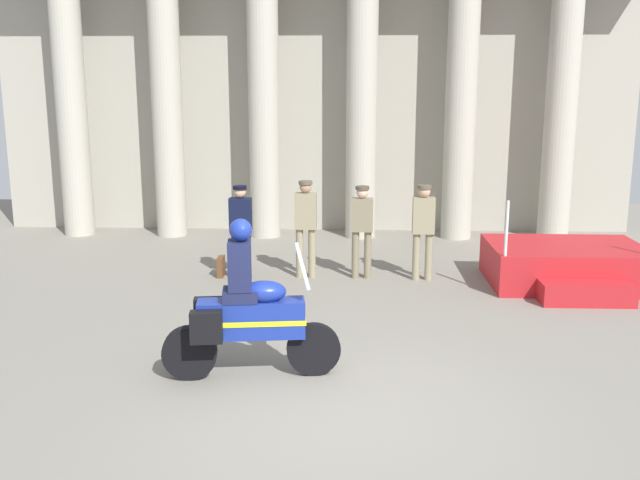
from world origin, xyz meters
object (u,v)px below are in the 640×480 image
(officer_in_row_0, at_px, (241,224))
(briefcase_on_ground, at_px, (221,267))
(reviewing_stand, at_px, (567,266))
(officer_in_row_3, at_px, (423,225))
(motorcycle_with_rider, at_px, (245,313))
(officer_in_row_2, at_px, (362,224))
(officer_in_row_1, at_px, (306,221))

(officer_in_row_0, height_order, briefcase_on_ground, officer_in_row_0)
(reviewing_stand, bearing_deg, officer_in_row_3, 174.98)
(motorcycle_with_rider, bearing_deg, officer_in_row_2, 65.48)
(officer_in_row_1, relative_size, officer_in_row_3, 1.03)
(officer_in_row_1, height_order, briefcase_on_ground, officer_in_row_1)
(officer_in_row_1, xyz_separation_m, officer_in_row_3, (2.06, -0.09, -0.03))
(officer_in_row_1, relative_size, officer_in_row_2, 1.05)
(officer_in_row_1, height_order, motorcycle_with_rider, motorcycle_with_rider)
(reviewing_stand, height_order, briefcase_on_ground, reviewing_stand)
(motorcycle_with_rider, bearing_deg, officer_in_row_3, 53.64)
(officer_in_row_0, distance_m, officer_in_row_1, 1.14)
(officer_in_row_0, bearing_deg, motorcycle_with_rider, 100.10)
(officer_in_row_0, relative_size, officer_in_row_2, 1.01)
(officer_in_row_2, xyz_separation_m, officer_in_row_3, (1.07, -0.07, 0.02))
(motorcycle_with_rider, relative_size, briefcase_on_ground, 5.80)
(officer_in_row_1, relative_size, motorcycle_with_rider, 0.83)
(briefcase_on_ground, bearing_deg, motorcycle_with_rider, -76.13)
(officer_in_row_1, distance_m, motorcycle_with_rider, 4.54)
(motorcycle_with_rider, bearing_deg, officer_in_row_0, 92.22)
(officer_in_row_0, bearing_deg, officer_in_row_2, -175.63)
(officer_in_row_3, relative_size, motorcycle_with_rider, 0.81)
(officer_in_row_0, relative_size, officer_in_row_3, 0.99)
(officer_in_row_2, relative_size, officer_in_row_3, 0.98)
(officer_in_row_0, xyz_separation_m, officer_in_row_2, (2.13, 0.13, -0.01))
(officer_in_row_0, distance_m, motorcycle_with_rider, 4.42)
(officer_in_row_3, xyz_separation_m, motorcycle_with_rider, (-2.48, -4.42, -0.20))
(motorcycle_with_rider, bearing_deg, reviewing_stand, 33.41)
(officer_in_row_0, bearing_deg, officer_in_row_3, -178.09)
(reviewing_stand, xyz_separation_m, motorcycle_with_rider, (-4.93, -4.21, 0.46))
(officer_in_row_0, xyz_separation_m, motorcycle_with_rider, (0.71, -4.36, -0.19))
(officer_in_row_0, xyz_separation_m, officer_in_row_1, (1.13, 0.15, 0.04))
(officer_in_row_0, height_order, officer_in_row_3, officer_in_row_3)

